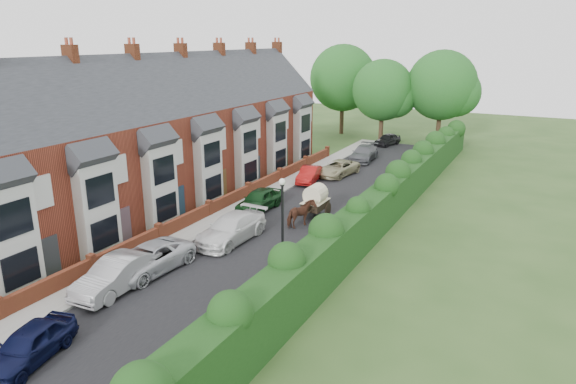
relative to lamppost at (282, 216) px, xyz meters
The scene contains 24 objects.
ground 6.20m from the lamppost, 130.36° to the right, with size 140.00×140.00×0.00m, color #2D4C1E.
road 8.66m from the lamppost, 119.12° to the left, with size 6.00×58.00×0.02m, color black.
pavement_hedge_side 7.71m from the lamppost, 88.36° to the left, with size 2.20×58.00×0.12m, color gray.
pavement_house_side 10.93m from the lamppost, 137.91° to the left, with size 1.70×58.00×0.12m, color gray.
kerb_hedge_side 7.76m from the lamppost, 96.92° to the left, with size 0.18×58.00×0.13m, color gray.
kerb_house_side 10.38m from the lamppost, 134.79° to the left, with size 0.18×58.00×0.13m, color gray.
hedge 7.47m from the lamppost, 74.05° to the left, with size 2.10×58.00×2.85m.
terrace_row 15.52m from the lamppost, 157.25° to the left, with size 9.05×40.50×11.50m.
garden_wall_row 10.98m from the lamppost, 145.56° to the left, with size 0.35×40.35×1.10m.
lamppost is the anchor object (origin of this frame).
tree_far_left 36.66m from the lamppost, 99.53° to the left, with size 7.14×6.80×9.29m.
tree_far_right 38.20m from the lamppost, 90.02° to the left, with size 7.98×7.60×10.31m.
tree_far_back 41.01m from the lamppost, 107.06° to the left, with size 8.40×8.00×10.82m.
car_navy 11.75m from the lamppost, 116.32° to the right, with size 1.60×3.99×1.36m, color black.
car_silver_a 8.27m from the lamppost, 144.29° to the right, with size 1.67×4.79×1.58m, color #9D9DA1.
car_silver_b 7.33m from the lamppost, 158.96° to the right, with size 2.36×5.11×1.42m, color #B9BBC1.
car_white 6.35m from the lamppost, 149.04° to the left, with size 2.16×5.32×1.54m, color silver.
car_green 11.02m from the lamppost, 126.66° to the left, with size 1.76×4.37×1.49m, color #0F3414.
car_red 18.16m from the lamppost, 110.87° to the left, with size 1.37×3.92×1.29m, color #9C1211.
car_beige 20.61m from the lamppost, 104.41° to the left, with size 2.16×4.69×1.30m, color tan.
car_grey 26.82m from the lamppost, 100.79° to the left, with size 2.02×4.98×1.45m, color #55575D.
car_black 35.08m from the lamppost, 98.46° to the left, with size 1.53×3.81×1.30m, color black.
horse 7.76m from the lamppost, 108.86° to the left, with size 0.92×2.02×1.70m, color #4C291C.
horse_cart 9.66m from the lamppost, 104.59° to the left, with size 1.40×3.10×2.23m.
Camera 1 is at (14.29, -16.43, 11.47)m, focal length 32.00 mm.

